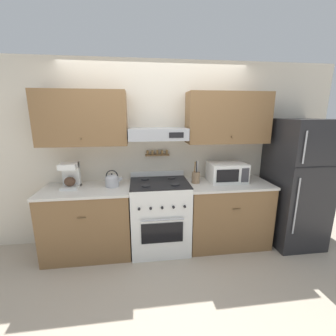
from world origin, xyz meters
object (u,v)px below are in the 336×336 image
at_px(utensil_crock, 196,177).
at_px(coffee_maker, 70,175).
at_px(refrigerator, 295,183).
at_px(microwave, 227,172).
at_px(stove_range, 160,215).
at_px(tea_kettle, 112,180).

bearing_deg(utensil_crock, coffee_maker, 178.99).
xyz_separation_m(refrigerator, coffee_maker, (-3.08, 0.14, 0.19)).
relative_size(microwave, utensil_crock, 1.66).
relative_size(coffee_maker, utensil_crock, 1.06).
bearing_deg(stove_range, refrigerator, -1.70).
bearing_deg(stove_range, utensil_crock, 6.41).
height_order(tea_kettle, utensil_crock, utensil_crock).
height_order(refrigerator, coffee_maker, refrigerator).
bearing_deg(coffee_maker, microwave, -0.31).
xyz_separation_m(tea_kettle, utensil_crock, (1.13, 0.00, -0.00)).
bearing_deg(stove_range, coffee_maker, 175.68).
xyz_separation_m(stove_range, coffee_maker, (-1.14, 0.09, 0.59)).
height_order(stove_range, utensil_crock, utensil_crock).
distance_m(refrigerator, microwave, 1.00).
xyz_separation_m(stove_range, tea_kettle, (-0.62, 0.06, 0.51)).
bearing_deg(tea_kettle, coffee_maker, 176.83).
height_order(tea_kettle, microwave, microwave).
bearing_deg(refrigerator, utensil_crock, 175.40).
distance_m(coffee_maker, microwave, 2.10).
relative_size(stove_range, utensil_crock, 3.37).
bearing_deg(stove_range, tea_kettle, 174.69).
relative_size(coffee_maker, microwave, 0.64).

